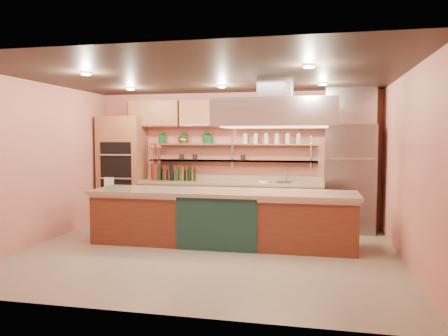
% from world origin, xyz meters
% --- Properties ---
extents(floor, '(6.00, 5.00, 0.02)m').
position_xyz_m(floor, '(0.00, 0.00, -0.01)').
color(floor, gray).
rests_on(floor, ground).
extents(ceiling, '(6.00, 5.00, 0.02)m').
position_xyz_m(ceiling, '(0.00, 0.00, 2.80)').
color(ceiling, black).
rests_on(ceiling, wall_back).
extents(wall_back, '(6.00, 0.04, 2.80)m').
position_xyz_m(wall_back, '(0.00, 2.50, 1.40)').
color(wall_back, '#C9725F').
rests_on(wall_back, floor).
extents(wall_front, '(6.00, 0.04, 2.80)m').
position_xyz_m(wall_front, '(0.00, -2.50, 1.40)').
color(wall_front, '#C9725F').
rests_on(wall_front, floor).
extents(wall_left, '(0.04, 5.00, 2.80)m').
position_xyz_m(wall_left, '(-3.00, 0.00, 1.40)').
color(wall_left, '#C9725F').
rests_on(wall_left, floor).
extents(wall_right, '(0.04, 5.00, 2.80)m').
position_xyz_m(wall_right, '(3.00, 0.00, 1.40)').
color(wall_right, '#C9725F').
rests_on(wall_right, floor).
extents(oven_stack, '(0.95, 0.64, 2.30)m').
position_xyz_m(oven_stack, '(-2.45, 2.18, 1.15)').
color(oven_stack, '#995A37').
rests_on(oven_stack, floor).
extents(refrigerator, '(0.95, 0.72, 2.10)m').
position_xyz_m(refrigerator, '(2.35, 2.14, 1.05)').
color(refrigerator, gray).
rests_on(refrigerator, floor).
extents(back_counter, '(3.84, 0.64, 0.93)m').
position_xyz_m(back_counter, '(-0.05, 2.20, 0.47)').
color(back_counter, tan).
rests_on(back_counter, floor).
extents(wall_shelf_lower, '(3.60, 0.26, 0.03)m').
position_xyz_m(wall_shelf_lower, '(-0.05, 2.37, 1.35)').
color(wall_shelf_lower, silver).
rests_on(wall_shelf_lower, wall_back).
extents(wall_shelf_upper, '(3.60, 0.26, 0.03)m').
position_xyz_m(wall_shelf_upper, '(-0.05, 2.37, 1.70)').
color(wall_shelf_upper, silver).
rests_on(wall_shelf_upper, wall_back).
extents(upper_cabinets, '(4.60, 0.36, 0.55)m').
position_xyz_m(upper_cabinets, '(0.00, 2.32, 2.35)').
color(upper_cabinets, '#995A37').
rests_on(upper_cabinets, wall_back).
extents(range_hood, '(2.00, 1.00, 0.45)m').
position_xyz_m(range_hood, '(1.04, 0.58, 2.25)').
color(range_hood, silver).
rests_on(range_hood, ceiling).
extents(ceiling_downlights, '(4.00, 2.80, 0.02)m').
position_xyz_m(ceiling_downlights, '(0.00, 0.20, 2.77)').
color(ceiling_downlights, '#FFE5A5').
rests_on(ceiling_downlights, ceiling).
extents(island, '(4.46, 0.99, 0.93)m').
position_xyz_m(island, '(0.14, 0.58, 0.47)').
color(island, brown).
rests_on(island, floor).
extents(flower_vase, '(0.24, 0.24, 0.35)m').
position_xyz_m(flower_vase, '(-1.67, 2.15, 1.11)').
color(flower_vase, maroon).
rests_on(flower_vase, back_counter).
extents(oil_bottle_cluster, '(0.93, 0.58, 0.29)m').
position_xyz_m(oil_bottle_cluster, '(-1.18, 2.15, 1.08)').
color(oil_bottle_cluster, black).
rests_on(oil_bottle_cluster, back_counter).
extents(kitchen_scale, '(0.20, 0.18, 0.09)m').
position_xyz_m(kitchen_scale, '(0.66, 2.15, 0.98)').
color(kitchen_scale, silver).
rests_on(kitchen_scale, back_counter).
extents(bar_faucet, '(0.04, 0.04, 0.23)m').
position_xyz_m(bar_faucet, '(1.12, 2.25, 1.05)').
color(bar_faucet, white).
rests_on(bar_faucet, back_counter).
extents(copper_kettle, '(0.22, 0.22, 0.16)m').
position_xyz_m(copper_kettle, '(-1.13, 2.37, 1.79)').
color(copper_kettle, '#D55F31').
rests_on(copper_kettle, wall_shelf_upper).
extents(green_canister, '(0.17, 0.17, 0.16)m').
position_xyz_m(green_canister, '(-0.52, 2.37, 1.80)').
color(green_canister, '#0E4517').
rests_on(green_canister, wall_shelf_upper).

